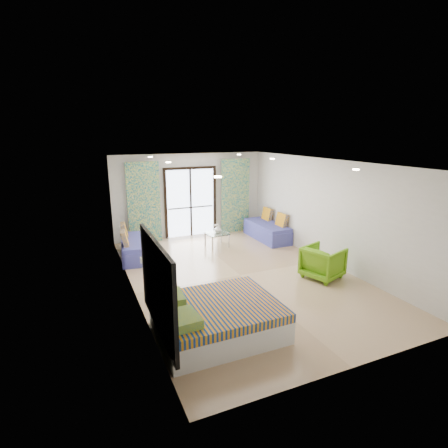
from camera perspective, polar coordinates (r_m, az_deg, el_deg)
name	(u,v)px	position (r m, az deg, el deg)	size (l,w,h in m)	color
floor	(240,275)	(8.53, 2.64, -8.34)	(5.00, 7.50, 0.01)	tan
ceiling	(241,162)	(7.88, 2.87, 10.04)	(5.00, 7.50, 0.01)	silver
wall_back	(190,195)	(11.51, -5.54, 4.69)	(5.00, 0.01, 2.70)	silver
wall_front	(362,283)	(5.19, 21.57, -8.92)	(5.00, 0.01, 2.70)	silver
wall_left	(131,233)	(7.38, -14.96, -1.44)	(0.01, 7.50, 2.70)	silver
wall_right	(327,212)	(9.45, 16.49, 1.94)	(0.01, 7.50, 2.70)	silver
balcony_door	(191,198)	(11.50, -5.48, 4.21)	(1.76, 0.08, 2.28)	black
balcony_rail	(191,207)	(11.57, -5.46, 2.72)	(1.52, 0.03, 0.04)	#595451
curtain_left	(144,203)	(10.98, -12.95, 3.37)	(1.00, 0.10, 2.50)	silver
curtain_right	(235,196)	(11.93, 1.86, 4.61)	(1.00, 0.10, 2.50)	silver
downlight_a	(218,177)	(5.49, -1.03, 7.72)	(0.12, 0.12, 0.02)	#FFE0B2
downlight_b	(356,169)	(7.05, 20.74, 8.33)	(0.12, 0.12, 0.02)	#FFE0B2
downlight_c	(168,162)	(8.33, -9.07, 9.92)	(0.12, 0.12, 0.02)	#FFE0B2
downlight_d	(272,159)	(9.43, 7.89, 10.50)	(0.12, 0.12, 0.02)	#FFE0B2
downlight_e	(150,157)	(10.28, -11.96, 10.66)	(0.12, 0.12, 0.02)	#FFE0B2
downlight_f	(239,155)	(11.18, 2.49, 11.26)	(0.12, 0.12, 0.02)	#FFE0B2
headboard	(157,287)	(5.53, -10.87, -10.00)	(0.06, 2.10, 1.50)	black
switch_plate	(141,260)	(6.67, -13.38, -5.78)	(0.02, 0.10, 0.10)	silver
bed	(217,318)	(6.14, -1.23, -15.07)	(2.02, 1.65, 0.70)	silver
daybed_left	(134,248)	(9.93, -14.45, -3.74)	(0.92, 1.87, 0.89)	#3F4398
daybed_right	(267,230)	(11.34, 7.09, -1.02)	(0.73, 1.88, 0.93)	#3F4398
coffee_table	(217,235)	(10.51, -1.17, -1.73)	(0.65, 0.65, 0.72)	silver
vase	(218,229)	(10.55, -1.02, -0.83)	(0.21, 0.22, 0.21)	white
armchair	(323,261)	(8.57, 15.84, -5.79)	(0.81, 0.76, 0.84)	#62A615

